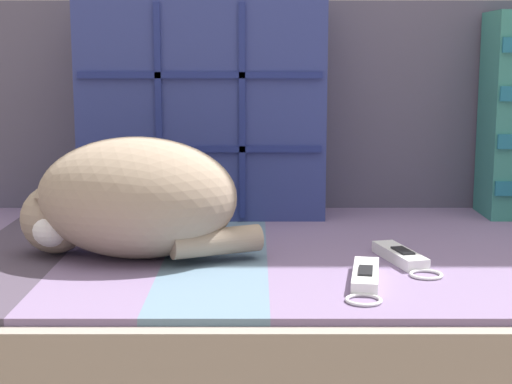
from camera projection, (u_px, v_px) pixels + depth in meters
name	position (u px, v px, depth m)	size (l,w,h in m)	color
couch	(357.00, 361.00, 1.40)	(1.74, 0.89, 0.43)	brown
sofa_backrest	(339.00, 104.00, 1.69)	(1.70, 0.14, 0.43)	#514C60
throw_pillow_quilted	(202.00, 110.00, 1.55)	(0.48, 0.14, 0.42)	navy
sleeping_cat	(127.00, 201.00, 1.24)	(0.39, 0.24, 0.19)	gray
game_remote_near	(401.00, 257.00, 1.22)	(0.09, 0.19, 0.02)	white
game_remote_far	(365.00, 277.00, 1.10)	(0.07, 0.20, 0.02)	white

